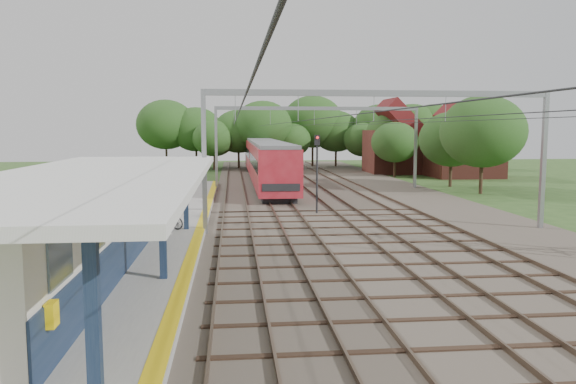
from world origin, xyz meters
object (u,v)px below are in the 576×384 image
bicycle (169,219)px  train (265,159)px  person (166,214)px  signal_post (317,163)px

bicycle → train: bearing=14.2°
person → signal_post: bearing=-133.9°
signal_post → person: bearing=-127.9°
train → signal_post: 22.36m
train → signal_post: size_ratio=7.83×
person → bicycle: (-0.03, 1.29, -0.45)m
signal_post → train: bearing=104.4°
person → train: bearing=-98.1°
person → train: 30.29m
train → signal_post: bearing=-85.3°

